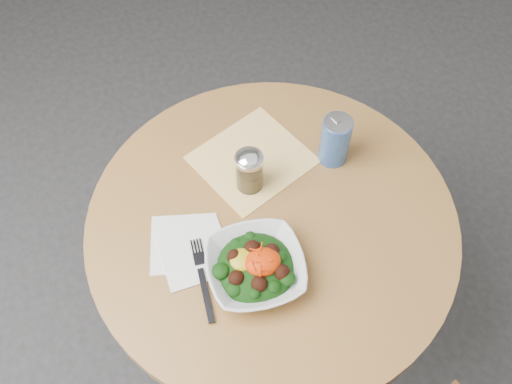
{
  "coord_description": "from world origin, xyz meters",
  "views": [
    {
      "loc": [
        -0.24,
        -0.65,
        1.94
      ],
      "look_at": [
        -0.03,
        0.05,
        0.81
      ],
      "focal_mm": 40.0,
      "sensor_mm": 36.0,
      "label": 1
    }
  ],
  "objects": [
    {
      "name": "paper_napkins",
      "position": [
        -0.21,
        -0.02,
        0.75
      ],
      "size": [
        0.19,
        0.21,
        0.0
      ],
      "color": "white",
      "rests_on": "table"
    },
    {
      "name": "beverage_can",
      "position": [
        0.21,
        0.13,
        0.82
      ],
      "size": [
        0.07,
        0.07,
        0.14
      ],
      "color": "#0D2B98",
      "rests_on": "table"
    },
    {
      "name": "ground",
      "position": [
        0.0,
        0.0,
        0.0
      ],
      "size": [
        6.0,
        6.0,
        0.0
      ],
      "primitive_type": "plane",
      "color": "#2A2A2C",
      "rests_on": "ground"
    },
    {
      "name": "cloth_napkin",
      "position": [
        0.01,
        0.18,
        0.75
      ],
      "size": [
        0.34,
        0.33,
        0.0
      ],
      "primitive_type": "cube",
      "rotation": [
        0.0,
        0.0,
        0.41
      ],
      "color": "#FCA60D",
      "rests_on": "table"
    },
    {
      "name": "table",
      "position": [
        0.0,
        0.0,
        0.55
      ],
      "size": [
        0.9,
        0.9,
        0.75
      ],
      "color": "black",
      "rests_on": "ground"
    },
    {
      "name": "salad_bowl",
      "position": [
        -0.08,
        -0.12,
        0.78
      ],
      "size": [
        0.23,
        0.23,
        0.08
      ],
      "color": "silver",
      "rests_on": "table"
    },
    {
      "name": "spice_shaker",
      "position": [
        -0.02,
        0.11,
        0.81
      ],
      "size": [
        0.07,
        0.07,
        0.13
      ],
      "color": "silver",
      "rests_on": "table"
    },
    {
      "name": "fork",
      "position": [
        -0.2,
        -0.1,
        0.76
      ],
      "size": [
        0.03,
        0.21,
        0.0
      ],
      "color": "black",
      "rests_on": "table"
    }
  ]
}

